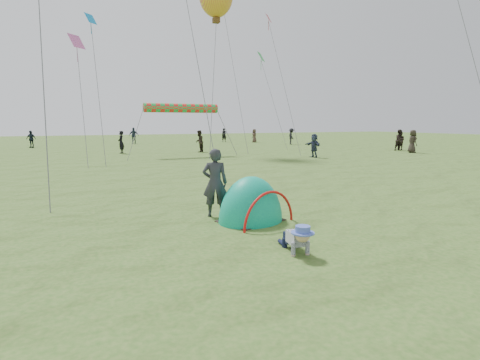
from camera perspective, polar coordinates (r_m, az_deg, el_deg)
name	(u,v)px	position (r m, az deg, el deg)	size (l,w,h in m)	color
ground	(337,251)	(7.27, 14.52, -10.49)	(140.00, 140.00, 0.00)	#2C5619
crawling_toddler	(297,238)	(6.96, 8.75, -8.66)	(0.53, 0.76, 0.58)	black
popup_tent	(251,221)	(9.13, 1.65, -6.23)	(1.68, 1.39, 2.18)	#087B71
standing_adult	(215,183)	(9.41, -3.83, -0.42)	(0.63, 0.41, 1.72)	#292A30
crowd_person_0	(121,142)	(30.19, -17.67, 5.51)	(0.63, 0.41, 1.72)	black
crowd_person_1	(400,141)	(35.41, 23.23, 5.54)	(0.78, 0.61, 1.60)	black
crowd_person_2	(134,136)	(43.75, -15.87, 6.53)	(1.05, 0.44, 1.80)	#24313E
crowd_person_4	(412,141)	(32.34, 24.79, 5.37)	(0.87, 0.57, 1.79)	black
crowd_person_5	(314,146)	(25.96, 11.21, 5.17)	(1.49, 0.48, 1.61)	#2A334A
crowd_person_6	(224,135)	(45.92, -2.43, 6.86)	(0.61, 0.40, 1.66)	black
crowd_person_7	(400,140)	(34.46, 23.17, 5.62)	(0.86, 0.67, 1.77)	black
crowd_person_8	(31,139)	(40.56, -29.24, 5.47)	(0.94, 0.39, 1.61)	black
crowd_person_9	(291,136)	(41.08, 7.83, 6.61)	(1.12, 0.64, 1.74)	black
crowd_person_10	(254,136)	(44.88, 2.20, 6.77)	(0.78, 0.51, 1.59)	#47342C
crowd_person_13	(199,141)	(30.18, -6.23, 5.89)	(0.84, 0.66, 1.74)	black
rainbow_tube_kite	(181,108)	(27.12, -8.91, 10.78)	(0.64, 0.64, 5.26)	red
diamond_kite_4	(91,19)	(26.79, -21.81, 21.87)	(0.72, 0.72, 0.00)	#0F8AE0
diamond_kite_5	(269,18)	(32.34, 4.37, 23.40)	(0.74, 0.74, 0.00)	#D94C59
diamond_kite_9	(261,57)	(37.42, 3.23, 18.25)	(1.02, 1.02, 0.00)	green
diamond_kite_11	(76,41)	(26.30, -23.66, 18.79)	(0.98, 0.98, 0.00)	#DD5EAE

